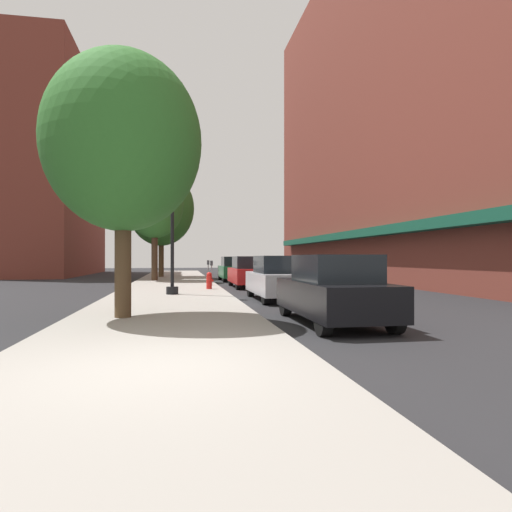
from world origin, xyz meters
The scene contains 15 objects.
ground_plane centered at (4.00, 18.00, 0.00)m, with size 90.00×90.00×0.00m, color #232326.
sidewalk_slab centered at (0.00, 19.00, 0.06)m, with size 4.80×50.00×0.12m, color gray.
building_right_brick centered at (14.99, 22.00, 12.47)m, with size 6.80×40.00×24.99m.
building_far_background centered at (-11.01, 37.00, 9.54)m, with size 6.80×18.00×19.13m.
lamppost centered at (0.07, 11.83, 3.20)m, with size 0.48×0.48×5.90m.
fire_hydrant centered at (1.73, 14.55, 0.52)m, with size 0.33×0.26×0.79m.
parking_meter_near centered at (2.05, 17.41, 0.95)m, with size 0.14×0.09×1.31m.
parking_meter_far centered at (2.05, 20.20, 0.95)m, with size 0.14×0.09×1.31m.
tree_near centered at (-1.02, 5.15, 4.45)m, with size 3.86×3.86×6.57m.
tree_mid centered at (-1.23, 22.89, 4.97)m, with size 3.72×3.72×7.02m.
tree_far centered at (-1.03, 28.26, 5.38)m, with size 5.02×5.02×8.16m.
car_black centered at (4.00, 3.96, 0.81)m, with size 1.80×4.30×1.66m.
car_silver centered at (4.00, 9.94, 0.81)m, with size 1.80×4.30×1.66m.
car_red centered at (4.00, 16.96, 0.81)m, with size 1.80×4.30×1.66m.
car_green centered at (4.00, 23.50, 0.81)m, with size 1.80×4.30×1.66m.
Camera 1 is at (0.35, -6.08, 1.59)m, focal length 30.74 mm.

